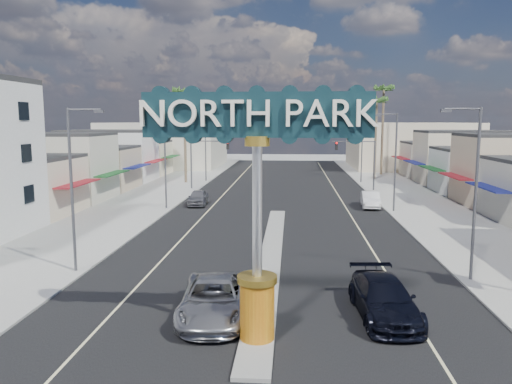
# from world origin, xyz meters

# --- Properties ---
(ground) EXTENTS (160.00, 160.00, 0.00)m
(ground) POSITION_xyz_m (0.00, 30.00, 0.00)
(ground) COLOR gray
(ground) RESTS_ON ground
(road) EXTENTS (20.00, 120.00, 0.01)m
(road) POSITION_xyz_m (0.00, 30.00, 0.01)
(road) COLOR black
(road) RESTS_ON ground
(median_island) EXTENTS (1.30, 30.00, 0.16)m
(median_island) POSITION_xyz_m (0.00, 14.00, 0.08)
(median_island) COLOR gray
(median_island) RESTS_ON ground
(sidewalk_left) EXTENTS (8.00, 120.00, 0.12)m
(sidewalk_left) POSITION_xyz_m (-14.00, 30.00, 0.06)
(sidewalk_left) COLOR gray
(sidewalk_left) RESTS_ON ground
(sidewalk_right) EXTENTS (8.00, 120.00, 0.12)m
(sidewalk_right) POSITION_xyz_m (14.00, 30.00, 0.06)
(sidewalk_right) COLOR gray
(sidewalk_right) RESTS_ON ground
(storefront_row_left) EXTENTS (12.00, 42.00, 6.00)m
(storefront_row_left) POSITION_xyz_m (-24.00, 43.00, 3.00)
(storefront_row_left) COLOR beige
(storefront_row_left) RESTS_ON ground
(storefront_row_right) EXTENTS (12.00, 42.00, 6.00)m
(storefront_row_right) POSITION_xyz_m (24.00, 43.00, 3.00)
(storefront_row_right) COLOR #B7B29E
(storefront_row_right) RESTS_ON ground
(backdrop_far_left) EXTENTS (20.00, 20.00, 8.00)m
(backdrop_far_left) POSITION_xyz_m (-22.00, 75.00, 4.00)
(backdrop_far_left) COLOR #B7B29E
(backdrop_far_left) RESTS_ON ground
(backdrop_far_right) EXTENTS (20.00, 20.00, 8.00)m
(backdrop_far_right) POSITION_xyz_m (22.00, 75.00, 4.00)
(backdrop_far_right) COLOR beige
(backdrop_far_right) RESTS_ON ground
(gateway_sign) EXTENTS (8.20, 1.50, 9.15)m
(gateway_sign) POSITION_xyz_m (0.00, 1.98, 5.93)
(gateway_sign) COLOR #BA4F0E
(gateway_sign) RESTS_ON median_island
(traffic_signal_left) EXTENTS (5.09, 0.45, 6.00)m
(traffic_signal_left) POSITION_xyz_m (-9.18, 43.99, 4.27)
(traffic_signal_left) COLOR #47474C
(traffic_signal_left) RESTS_ON ground
(traffic_signal_right) EXTENTS (5.09, 0.45, 6.00)m
(traffic_signal_right) POSITION_xyz_m (9.18, 43.99, 4.27)
(traffic_signal_right) COLOR #47474C
(traffic_signal_right) RESTS_ON ground
(streetlight_l_near) EXTENTS (2.03, 0.22, 9.00)m
(streetlight_l_near) POSITION_xyz_m (-10.43, 10.00, 5.07)
(streetlight_l_near) COLOR #47474C
(streetlight_l_near) RESTS_ON ground
(streetlight_l_mid) EXTENTS (2.03, 0.22, 9.00)m
(streetlight_l_mid) POSITION_xyz_m (-10.43, 30.00, 5.07)
(streetlight_l_mid) COLOR #47474C
(streetlight_l_mid) RESTS_ON ground
(streetlight_l_far) EXTENTS (2.03, 0.22, 9.00)m
(streetlight_l_far) POSITION_xyz_m (-10.43, 52.00, 5.07)
(streetlight_l_far) COLOR #47474C
(streetlight_l_far) RESTS_ON ground
(streetlight_r_near) EXTENTS (2.03, 0.22, 9.00)m
(streetlight_r_near) POSITION_xyz_m (10.43, 10.00, 5.07)
(streetlight_r_near) COLOR #47474C
(streetlight_r_near) RESTS_ON ground
(streetlight_r_mid) EXTENTS (2.03, 0.22, 9.00)m
(streetlight_r_mid) POSITION_xyz_m (10.43, 30.00, 5.07)
(streetlight_r_mid) COLOR #47474C
(streetlight_r_mid) RESTS_ON ground
(streetlight_r_far) EXTENTS (2.03, 0.22, 9.00)m
(streetlight_r_far) POSITION_xyz_m (10.43, 52.00, 5.07)
(streetlight_r_far) COLOR #47474C
(streetlight_r_far) RESTS_ON ground
(palm_left_far) EXTENTS (2.60, 2.60, 13.10)m
(palm_left_far) POSITION_xyz_m (-13.00, 50.00, 11.50)
(palm_left_far) COLOR brown
(palm_left_far) RESTS_ON ground
(palm_right_mid) EXTENTS (2.60, 2.60, 12.10)m
(palm_right_mid) POSITION_xyz_m (13.00, 56.00, 10.60)
(palm_right_mid) COLOR brown
(palm_right_mid) RESTS_ON ground
(palm_right_far) EXTENTS (2.60, 2.60, 14.10)m
(palm_right_far) POSITION_xyz_m (15.00, 62.00, 12.39)
(palm_right_far) COLOR brown
(palm_right_far) RESTS_ON ground
(suv_left) EXTENTS (3.17, 6.17, 1.67)m
(suv_left) POSITION_xyz_m (-2.00, 4.25, 0.83)
(suv_left) COLOR #A0A1A5
(suv_left) RESTS_ON ground
(suv_right) EXTENTS (2.70, 5.85, 1.66)m
(suv_right) POSITION_xyz_m (5.21, 4.81, 0.83)
(suv_right) COLOR black
(suv_right) RESTS_ON ground
(car_parked_left) EXTENTS (1.98, 4.49, 1.50)m
(car_parked_left) POSITION_xyz_m (-8.04, 32.60, 0.75)
(car_parked_left) COLOR slate
(car_parked_left) RESTS_ON ground
(car_parked_right) EXTENTS (1.94, 4.76, 1.53)m
(car_parked_right) POSITION_xyz_m (8.86, 32.44, 0.77)
(car_parked_right) COLOR silver
(car_parked_right) RESTS_ON ground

